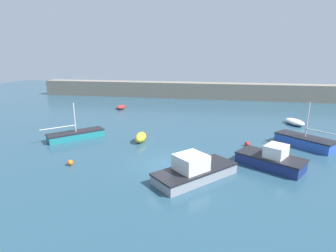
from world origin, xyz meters
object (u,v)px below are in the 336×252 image
Objects in this scene: mooring_buoy_orange at (70,163)px; mooring_buoy_red at (247,144)px; sailboat_twin_hulled at (76,135)px; sailboat_short_mast at (304,141)px; fishing_dinghy_green at (141,137)px; motorboat_grey_hull at (194,170)px; dinghy_near_pier at (121,107)px; open_tender_yellow at (295,122)px; cabin_cruiser_white at (271,159)px.

mooring_buoy_red is at bearing 27.82° from mooring_buoy_orange.
sailboat_short_mast is (20.92, 1.82, 0.10)m from sailboat_twin_hulled.
fishing_dinghy_green is at bearing 47.62° from sailboat_short_mast.
motorboat_grey_hull is at bearing -74.52° from sailboat_twin_hulled.
mooring_buoy_red is at bearing 53.08° from dinghy_near_pier.
dinghy_near_pier is 0.39× the size of sailboat_twin_hulled.
dinghy_near_pier reaches higher than mooring_buoy_orange.
motorboat_grey_hull is 1.76× the size of open_tender_yellow.
sailboat_twin_hulled reaches higher than motorboat_grey_hull.
cabin_cruiser_white is 17.59m from sailboat_twin_hulled.
cabin_cruiser_white reaches higher than dinghy_near_pier.
cabin_cruiser_white is at bearing 96.53° from sailboat_short_mast.
open_tender_yellow is (4.87, 13.30, -0.26)m from cabin_cruiser_white.
sailboat_twin_hulled is 1.50× the size of open_tender_yellow.
sailboat_twin_hulled is 1.01× the size of sailboat_short_mast.
cabin_cruiser_white is at bearing -110.67° from fishing_dinghy_green.
cabin_cruiser_white reaches higher than fishing_dinghy_green.
fishing_dinghy_green is 7.11m from mooring_buoy_orange.
mooring_buoy_red is (13.04, 6.88, 0.00)m from mooring_buoy_orange.
open_tender_yellow reaches higher than dinghy_near_pier.
motorboat_grey_hull is 2.84× the size of fishing_dinghy_green.
cabin_cruiser_white is 4.56m from mooring_buoy_red.
fishing_dinghy_green is (-5.64, 6.63, -0.14)m from motorboat_grey_hull.
sailboat_short_mast is (8.89, 8.18, -0.11)m from motorboat_grey_hull.
open_tender_yellow is (22.12, 9.87, -0.05)m from sailboat_twin_hulled.
fishing_dinghy_green is 4.86× the size of mooring_buoy_red.
dinghy_near_pier reaches higher than mooring_buoy_red.
mooring_buoy_orange is (-3.46, -6.21, -0.24)m from fishing_dinghy_green.
fishing_dinghy_green is at bearing -79.70° from open_tender_yellow.
mooring_buoy_orange is at bearing 129.97° from motorboat_grey_hull.
motorboat_grey_hull is at bearing 61.00° from cabin_cruiser_white.
sailboat_twin_hulled is at bearing -176.67° from mooring_buoy_red.
mooring_buoy_orange is (-14.31, -2.52, -0.39)m from cabin_cruiser_white.
motorboat_grey_hull is 8.70m from fishing_dinghy_green.
fishing_dinghy_green is at bearing -176.03° from mooring_buoy_red.
cabin_cruiser_white is 1.03× the size of sailboat_twin_hulled.
dinghy_near_pier is 0.58× the size of open_tender_yellow.
sailboat_twin_hulled is at bearing 6.51° from dinghy_near_pier.
motorboat_grey_hull reaches higher than dinghy_near_pier.
motorboat_grey_hull reaches higher than fishing_dinghy_green.
sailboat_short_mast is at bearing -85.77° from fishing_dinghy_green.
cabin_cruiser_white is at bearing 47.33° from dinghy_near_pier.
fishing_dinghy_green is 0.62× the size of open_tender_yellow.
cabin_cruiser_white is 2.63× the size of dinghy_near_pier.
mooring_buoy_red is at bearing -43.31° from sailboat_twin_hulled.
dinghy_near_pier is at bearing -123.03° from open_tender_yellow.
sailboat_twin_hulled is 16.01m from mooring_buoy_red.
sailboat_twin_hulled reaches higher than fishing_dinghy_green.
mooring_buoy_orange is at bearing -71.60° from open_tender_yellow.
fishing_dinghy_green reaches higher than mooring_buoy_red.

